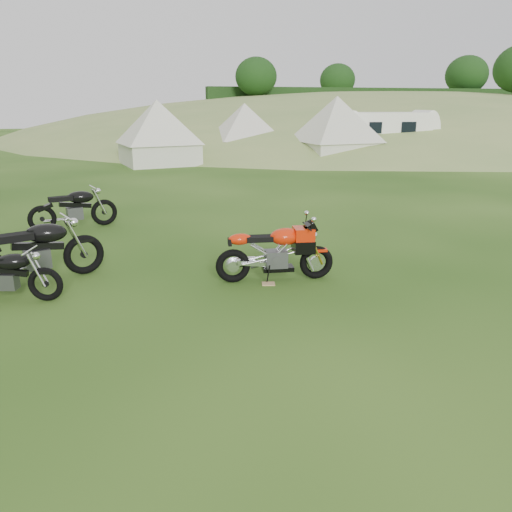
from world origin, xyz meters
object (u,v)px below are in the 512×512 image
object	(u,v)px
tent_left	(158,134)
tent_mid	(244,131)
sport_motorcycle	(275,248)
vintage_moto_c	(35,250)
tent_right	(336,132)
plywood_board	(268,284)
vintage_moto_a	(5,274)
caravan	(385,135)
vintage_moto_d	(73,207)

from	to	relation	value
tent_left	tent_mid	distance (m)	5.36
sport_motorcycle	tent_mid	bearing A→B (deg)	84.85
sport_motorcycle	vintage_moto_c	world-z (taller)	vintage_moto_c
sport_motorcycle	tent_right	size ratio (longest dim) A/B	0.55
tent_mid	tent_right	distance (m)	5.28
vintage_moto_c	plywood_board	bearing A→B (deg)	-36.64
tent_right	vintage_moto_c	bearing A→B (deg)	-133.65
plywood_board	tent_right	bearing A→B (deg)	62.99
vintage_moto_a	caravan	distance (m)	22.96
plywood_board	vintage_moto_a	world-z (taller)	vintage_moto_a
sport_motorcycle	tent_left	distance (m)	17.55
tent_left	tent_right	bearing A→B (deg)	-19.34
vintage_moto_c	tent_mid	bearing A→B (deg)	46.01
sport_motorcycle	caravan	xyz separation A→B (m)	(11.38, 17.03, 0.67)
plywood_board	vintage_moto_a	distance (m)	4.05
sport_motorcycle	vintage_moto_c	xyz separation A→B (m)	(-3.85, 0.89, 0.01)
vintage_moto_c	caravan	distance (m)	22.20
plywood_board	vintage_moto_d	size ratio (longest dim) A/B	0.11
vintage_moto_a	caravan	bearing A→B (deg)	62.78
sport_motorcycle	tent_right	world-z (taller)	tent_right
tent_mid	plywood_board	bearing A→B (deg)	-107.51
vintage_moto_c	tent_left	distance (m)	16.98
vintage_moto_a	caravan	size ratio (longest dim) A/B	0.31
vintage_moto_a	tent_left	world-z (taller)	tent_left
sport_motorcycle	vintage_moto_a	distance (m)	4.18
tent_mid	vintage_moto_d	bearing A→B (deg)	-122.32
plywood_board	caravan	distance (m)	20.76
vintage_moto_d	tent_left	world-z (taller)	tent_left
tent_left	vintage_moto_a	bearing A→B (deg)	-112.40
vintage_moto_a	vintage_moto_d	world-z (taller)	vintage_moto_d
sport_motorcycle	tent_mid	size ratio (longest dim) A/B	0.59
vintage_moto_a	tent_mid	size ratio (longest dim) A/B	0.51
vintage_moto_c	tent_right	size ratio (longest dim) A/B	0.64
tent_mid	caravan	world-z (taller)	tent_mid
sport_motorcycle	tent_left	size ratio (longest dim) A/B	0.57
tent_left	caravan	bearing A→B (deg)	-12.83
tent_right	caravan	size ratio (longest dim) A/B	0.65
caravan	vintage_moto_d	bearing A→B (deg)	-134.34
vintage_moto_a	vintage_moto_c	distance (m)	0.81
plywood_board	sport_motorcycle	bearing A→B (deg)	45.92
sport_motorcycle	tent_right	distance (m)	18.14
vintage_moto_d	tent_right	xyz separation A→B (m)	(11.70, 11.48, 0.96)
tent_mid	sport_motorcycle	bearing A→B (deg)	-107.16
tent_left	caravan	world-z (taller)	tent_left
tent_mid	vintage_moto_a	bearing A→B (deg)	-118.24
sport_motorcycle	vintage_moto_c	bearing A→B (deg)	174.19
tent_left	tent_mid	xyz separation A→B (m)	(4.85, 2.29, -0.05)
vintage_moto_c	tent_left	size ratio (longest dim) A/B	0.66
plywood_board	vintage_moto_a	xyz separation A→B (m)	(-4.01, 0.33, 0.43)
vintage_moto_d	tent_mid	xyz separation A→B (m)	(7.88, 15.12, 0.87)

